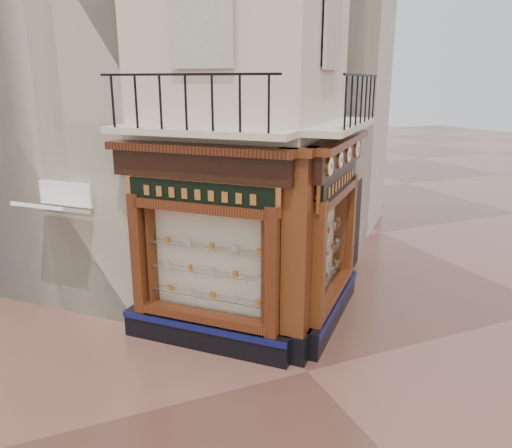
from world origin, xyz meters
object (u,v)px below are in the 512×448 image
clock_b (340,160)px  signboard_left (199,194)px  clock_a (330,166)px  awning (64,323)px  clock_c (348,154)px  corner_pilaster (297,261)px  clock_d (357,149)px  signboard_right (339,181)px

clock_b → signboard_left: size_ratio=0.15×
clock_a → clock_b: bearing=0.0°
clock_a → awning: size_ratio=0.27×
clock_a → signboard_left: 2.36m
clock_c → awning: 7.04m
clock_a → awning: bearing=99.7°
corner_pilaster → clock_d: bearing=-8.3°
clock_d → corner_pilaster: bearing=171.7°
corner_pilaster → signboard_right: (1.46, 1.01, 1.15)m
clock_b → clock_c: (0.55, 0.55, 0.00)m
signboard_left → signboard_right: signboard_right is taller
corner_pilaster → signboard_left: (-1.46, 1.01, 1.15)m
awning → clock_c: bearing=-155.3°
corner_pilaster → clock_c: 2.65m
clock_b → clock_d: clock_d is taller
corner_pilaster → clock_d: (2.38, 1.77, 1.67)m
corner_pilaster → clock_b: (1.18, 0.58, 1.67)m
clock_b → signboard_right: (0.28, 0.44, -0.52)m
signboard_right → corner_pilaster: bearing=169.8°
signboard_left → signboard_right: bearing=-135.0°
clock_a → signboard_right: size_ratio=0.16×
corner_pilaster → signboard_right: bearing=-10.2°
clock_b → clock_c: 0.77m
signboard_left → corner_pilaster: bearing=-169.8°
clock_a → awning: 6.64m
clock_c → signboard_left: 3.23m
clock_a → awning: (-4.54, 3.22, -3.62)m
clock_b → signboard_right: clock_b is taller
signboard_left → clock_d: bearing=-123.8°
clock_d → signboard_right: size_ratio=0.17×
clock_d → signboard_left: size_ratio=0.18×
clock_b → clock_d: 1.69m
clock_c → signboard_left: (-3.19, -0.11, -0.52)m
awning → signboard_left: signboard_left is taller
corner_pilaster → signboard_left: bearing=100.2°
clock_b → clock_d: bearing=-0.0°
clock_b → clock_a: bearing=-180.0°
clock_d → awning: clock_d is taller
clock_a → signboard_left: bearing=109.0°
clock_a → clock_b: clock_a is taller
corner_pilaster → signboard_right: 2.12m
corner_pilaster → awning: bearing=95.6°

